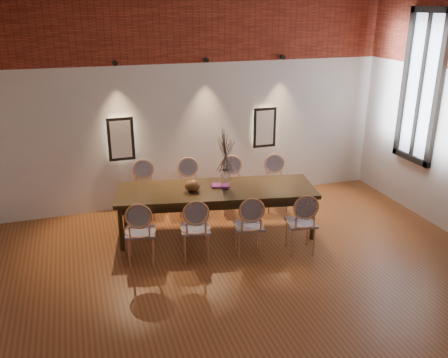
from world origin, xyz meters
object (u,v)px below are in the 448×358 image
object	(u,v)px
dining_table	(216,211)
chair_far_a	(144,191)
chair_near_c	(249,225)
chair_far_c	(233,186)
chair_far_d	(276,184)
chair_near_a	(141,231)
book	(220,185)
chair_far_b	(189,189)
chair_near_d	(301,222)
vase	(226,179)
chair_near_b	(195,228)
bowl	(192,185)

from	to	relation	value
dining_table	chair_far_a	xyz separation A→B (m)	(-0.99, 0.97, 0.09)
chair_near_c	chair_far_c	bearing A→B (deg)	90.00
chair_far_a	chair_far_d	bearing A→B (deg)	-180.00
chair_near_c	chair_near_a	bearing A→B (deg)	-180.00
chair_near_a	book	world-z (taller)	chair_near_a
chair_far_b	chair_far_d	distance (m)	1.53
chair_near_d	vase	distance (m)	1.33
chair_near_b	chair_near_a	bearing A→B (deg)	180.00
chair_far_c	bowl	distance (m)	1.17
chair_far_d	chair_near_a	bearing A→B (deg)	33.95
chair_far_c	chair_near_d	bearing A→B (deg)	116.34
dining_table	chair_near_a	world-z (taller)	chair_near_a
chair_near_b	chair_far_b	distance (m)	1.54
chair_near_d	book	bearing A→B (deg)	141.27
bowl	book	bearing A→B (deg)	7.16
chair_near_d	chair_near_b	bearing A→B (deg)	-180.00
chair_far_b	vase	bearing A→B (deg)	124.44
chair_near_a	chair_far_a	distance (m)	1.54
chair_near_a	vase	distance (m)	1.56
chair_far_b	chair_far_c	size ratio (longest dim) A/B	1.00
bowl	chair_near_b	bearing A→B (deg)	-101.51
dining_table	chair_near_a	xyz separation A→B (m)	(-1.27, -0.55, 0.09)
chair_near_d	book	xyz separation A→B (m)	(-0.90, 1.04, 0.30)
chair_near_a	chair_far_a	world-z (taller)	same
vase	chair_near_d	bearing A→B (deg)	-48.11
chair_near_b	chair_far_b	bearing A→B (deg)	90.00
chair_near_b	chair_far_a	distance (m)	1.72
chair_far_b	bowl	distance (m)	0.90
chair_near_a	chair_far_d	bearing A→B (deg)	33.95
dining_table	book	bearing A→B (deg)	51.11
chair_far_c	vase	distance (m)	0.91
chair_near_a	chair_far_a	xyz separation A→B (m)	(0.28, 1.52, 0.00)
chair_far_b	chair_far_a	bearing A→B (deg)	0.00
chair_near_c	chair_far_b	distance (m)	1.72
chair_near_a	chair_near_c	size ratio (longest dim) A/B	1.00
chair_far_b	book	xyz separation A→B (m)	(0.32, -0.75, 0.30)
dining_table	chair_far_a	size ratio (longest dim) A/B	3.25
bowl	chair_near_a	bearing A→B (deg)	-147.58
chair_near_a	chair_near_d	size ratio (longest dim) A/B	1.00
chair_near_c	bowl	size ratio (longest dim) A/B	3.92
chair_near_a	vase	size ratio (longest dim) A/B	3.13
chair_near_c	vase	distance (m)	0.91
chair_far_c	vase	size ratio (longest dim) A/B	3.13
bowl	chair_far_a	bearing A→B (deg)	122.99
vase	bowl	bearing A→B (deg)	175.11
chair_far_a	chair_far_b	distance (m)	0.76
book	chair_far_c	bearing A→B (deg)	55.14
chair_far_a	chair_near_c	bearing A→B (deg)	134.72
chair_far_a	chair_far_d	xyz separation A→B (m)	(2.25, -0.41, 0.00)
chair_near_a	chair_near_b	size ratio (longest dim) A/B	1.00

